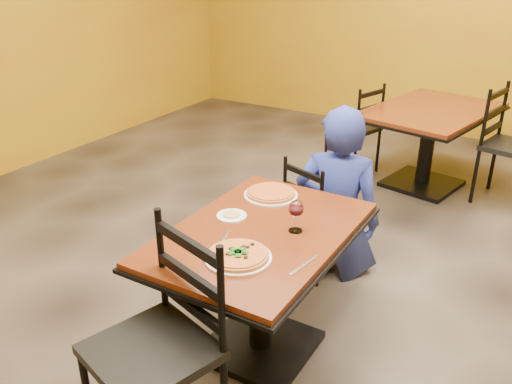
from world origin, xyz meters
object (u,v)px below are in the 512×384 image
Objects in this scene: table_main at (260,263)px; chair_main_far at (319,215)px; plate_far at (271,195)px; diner at (339,191)px; chair_main_near at (151,353)px; side_plate at (232,216)px; pizza_main at (238,255)px; wine_glass at (296,215)px; chair_second_left at (354,128)px; table_second at (429,129)px; plate_main at (238,258)px; pizza_far at (271,192)px.

chair_main_far is (-0.09, 0.94, -0.15)m from table_main.
table_main is at bearing -67.79° from plate_far.
diner is at bearing 74.58° from plate_far.
chair_main_near is 0.89× the size of diner.
side_plate is at bearing 102.23° from chair_main_far.
pizza_main is 1.58× the size of wine_glass.
chair_second_left reaches higher than pizza_main.
chair_main_near is 6.46× the size of side_plate.
side_plate reaches higher than table_second.
wine_glass is (0.10, 0.37, 0.08)m from plate_main.
side_plate is (0.35, -2.71, 0.31)m from chair_second_left.
side_plate is (-0.37, -2.71, 0.19)m from table_second.
pizza_far is (-0.17, -0.62, 0.19)m from diner.
plate_far is (-0.16, 0.39, 0.20)m from table_main.
wine_glass is (0.22, 0.86, 0.32)m from chair_main_near.
pizza_far is (-0.07, -0.55, 0.36)m from chair_main_far.
diner is 3.76× the size of plate_far.
plate_main is at bearing 116.26° from chair_main_far.
diner is at bearing 104.47° from chair_main_near.
table_main is at bearing 28.99° from chair_second_left.
pizza_far is (-0.21, 0.68, 0.02)m from plate_main.
diner is at bearing 74.58° from pizza_far.
plate_main is 0.71m from plate_far.
plate_far is (-0.07, -0.55, 0.35)m from chair_main_far.
chair_second_left is at bearing 99.50° from pizza_far.
plate_far is (-0.32, -2.38, 0.19)m from table_second.
chair_second_left is (-0.72, 0.00, -0.11)m from table_second.
chair_second_left reaches higher than table_second.
chair_main_far reaches higher than plate_main.
table_main is 1.01m from diner.
chair_main_near reaches higher than wine_glass.
pizza_main is 0.71m from pizza_far.
side_plate is at bearing 165.92° from table_main.
table_main is at bearing 76.16° from diner.
plate_main is (0.14, -1.22, 0.35)m from chair_main_far.
table_main is at bearing 99.68° from pizza_main.
diner is 1.00m from side_plate.
pizza_far is at bearing 107.10° from pizza_main.
diner is at bearing 91.64° from plate_main.
diner is at bearing 77.13° from side_plate.
chair_main_far is 2.64× the size of plate_far.
table_main is 1.50× the size of chair_main_far.
chair_main_far is at bearing 22.31° from diner.
plate_main is at bearing -52.91° from side_plate.
pizza_main is 0.92× the size of plate_far.
chair_main_near is 0.56m from pizza_main.
pizza_main reaches higher than table_second.
chair_main_far reaches higher than plate_far.
plate_far is 0.02m from pizza_far.
table_second is 4.90× the size of plate_far.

